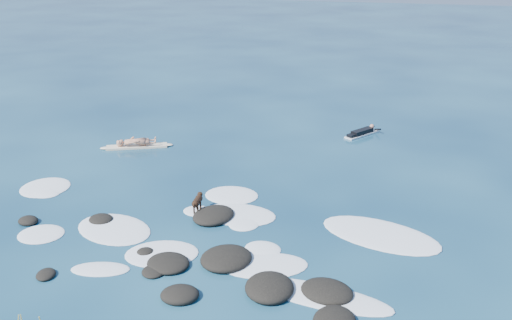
% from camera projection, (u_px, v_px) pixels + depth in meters
% --- Properties ---
extents(ground, '(160.00, 160.00, 0.00)m').
position_uv_depth(ground, '(189.00, 221.00, 19.40)').
color(ground, '#0A2642').
rests_on(ground, ground).
extents(reef_rocks, '(13.63, 6.42, 0.47)m').
position_uv_depth(reef_rocks, '(179.00, 259.00, 16.91)').
color(reef_rocks, black).
rests_on(reef_rocks, ground).
extents(breaking_foam, '(16.16, 7.42, 0.12)m').
position_uv_depth(breaking_foam, '(213.00, 232.00, 18.70)').
color(breaking_foam, white).
rests_on(breaking_foam, ground).
extents(standing_surfer_rig, '(3.17, 1.65, 1.90)m').
position_uv_depth(standing_surfer_rig, '(136.00, 132.00, 26.17)').
color(standing_surfer_rig, beige).
rests_on(standing_surfer_rig, ground).
extents(paddling_surfer_rig, '(1.70, 2.14, 0.41)m').
position_uv_depth(paddling_surfer_rig, '(362.00, 132.00, 28.11)').
color(paddling_surfer_rig, silver).
rests_on(paddling_surfer_rig, ground).
extents(dog, '(0.31, 1.04, 0.66)m').
position_uv_depth(dog, '(198.00, 201.00, 19.93)').
color(dog, black).
rests_on(dog, ground).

